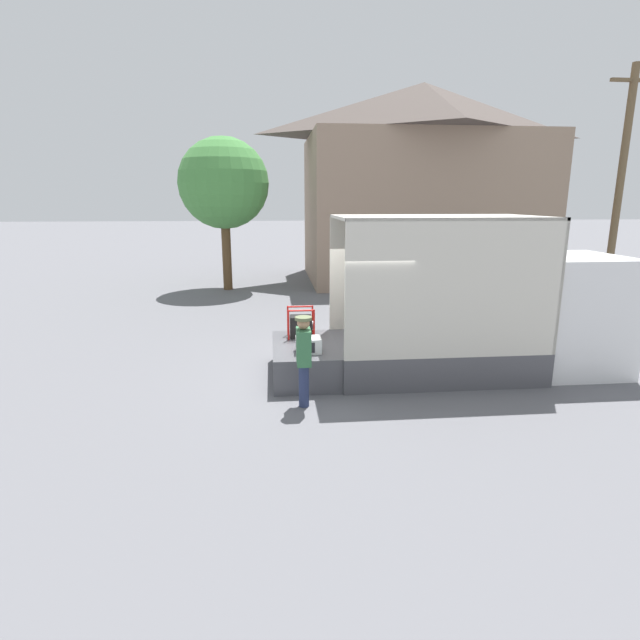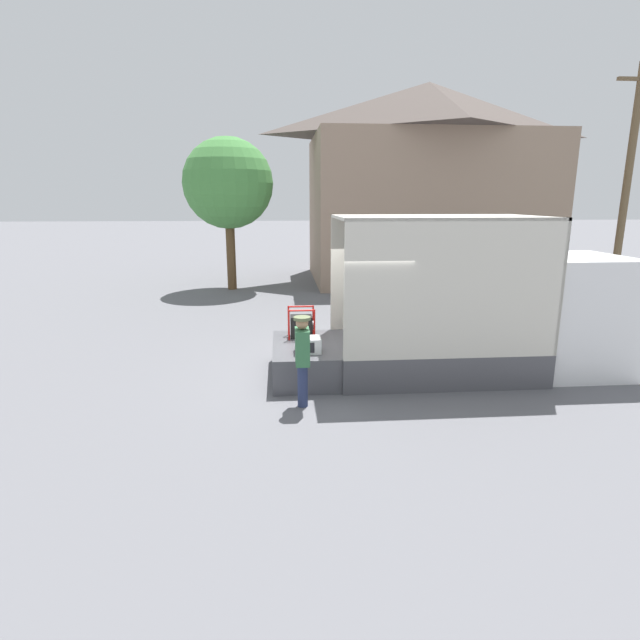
{
  "view_description": "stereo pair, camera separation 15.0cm",
  "coord_description": "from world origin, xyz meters",
  "px_view_note": "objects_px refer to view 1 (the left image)",
  "views": [
    {
      "loc": [
        -1.28,
        -9.79,
        3.54
      ],
      "look_at": [
        -0.35,
        -0.2,
        1.22
      ],
      "focal_mm": 28.0,
      "sensor_mm": 36.0,
      "label": 1
    },
    {
      "loc": [
        -1.13,
        -9.8,
        3.54
      ],
      "look_at": [
        -0.35,
        -0.2,
        1.22
      ],
      "focal_mm": 28.0,
      "sensor_mm": 36.0,
      "label": 2
    }
  ],
  "objects_px": {
    "microwave": "(309,345)",
    "utility_pole": "(621,178)",
    "worker_person": "(304,353)",
    "box_truck": "(507,322)",
    "portable_generator": "(301,326)",
    "street_tree": "(224,184)"
  },
  "relations": [
    {
      "from": "worker_person",
      "to": "street_tree",
      "type": "bearing_deg",
      "value": 100.76
    },
    {
      "from": "box_truck",
      "to": "portable_generator",
      "type": "relative_size",
      "value": 9.19
    },
    {
      "from": "box_truck",
      "to": "portable_generator",
      "type": "height_order",
      "value": "box_truck"
    },
    {
      "from": "box_truck",
      "to": "worker_person",
      "type": "xyz_separation_m",
      "value": [
        -4.41,
        -1.6,
        -0.05
      ]
    },
    {
      "from": "box_truck",
      "to": "street_tree",
      "type": "relative_size",
      "value": 1.0
    },
    {
      "from": "microwave",
      "to": "utility_pole",
      "type": "relative_size",
      "value": 0.06
    },
    {
      "from": "utility_pole",
      "to": "street_tree",
      "type": "distance_m",
      "value": 15.19
    },
    {
      "from": "box_truck",
      "to": "street_tree",
      "type": "height_order",
      "value": "street_tree"
    },
    {
      "from": "box_truck",
      "to": "microwave",
      "type": "bearing_deg",
      "value": -172.51
    },
    {
      "from": "box_truck",
      "to": "street_tree",
      "type": "xyz_separation_m",
      "value": [
        -6.71,
        10.54,
        3.12
      ]
    },
    {
      "from": "microwave",
      "to": "utility_pole",
      "type": "bearing_deg",
      "value": 36.24
    },
    {
      "from": "worker_person",
      "to": "microwave",
      "type": "bearing_deg",
      "value": 81.24
    },
    {
      "from": "portable_generator",
      "to": "worker_person",
      "type": "height_order",
      "value": "worker_person"
    },
    {
      "from": "box_truck",
      "to": "worker_person",
      "type": "height_order",
      "value": "box_truck"
    },
    {
      "from": "box_truck",
      "to": "microwave",
      "type": "relative_size",
      "value": 12.24
    },
    {
      "from": "portable_generator",
      "to": "street_tree",
      "type": "distance_m",
      "value": 10.77
    },
    {
      "from": "portable_generator",
      "to": "worker_person",
      "type": "distance_m",
      "value": 2.15
    },
    {
      "from": "worker_person",
      "to": "portable_generator",
      "type": "bearing_deg",
      "value": 87.58
    },
    {
      "from": "portable_generator",
      "to": "worker_person",
      "type": "xyz_separation_m",
      "value": [
        -0.09,
        -2.14,
        0.07
      ]
    },
    {
      "from": "worker_person",
      "to": "utility_pole",
      "type": "relative_size",
      "value": 0.19
    },
    {
      "from": "microwave",
      "to": "portable_generator",
      "type": "xyz_separation_m",
      "value": [
        -0.07,
        1.11,
        0.1
      ]
    },
    {
      "from": "microwave",
      "to": "utility_pole",
      "type": "distance_m",
      "value": 16.03
    }
  ]
}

